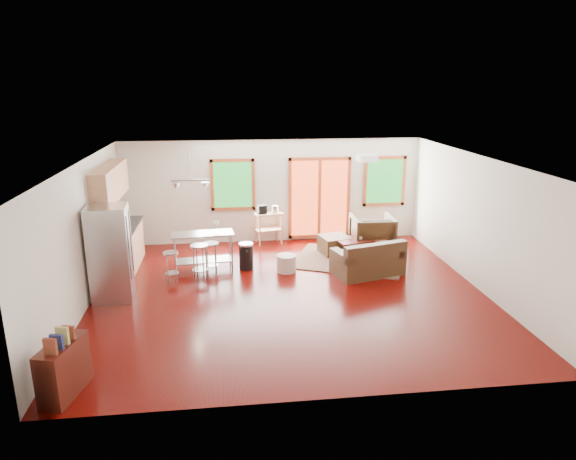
{
  "coord_description": "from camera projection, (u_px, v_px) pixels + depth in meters",
  "views": [
    {
      "loc": [
        -1.17,
        -9.19,
        3.98
      ],
      "look_at": [
        0.0,
        0.3,
        1.2
      ],
      "focal_mm": 32.0,
      "sensor_mm": 36.0,
      "label": 1
    }
  ],
  "objects": [
    {
      "name": "coffee_table",
      "position": [
        358.0,
        241.0,
        12.05
      ],
      "size": [
        1.18,
        0.85,
        0.43
      ],
      "rotation": [
        0.0,
        0.0,
        0.21
      ],
      "color": "#350F09",
      "rests_on": "floor"
    },
    {
      "name": "cabinets",
      "position": [
        118.0,
        230.0,
        10.96
      ],
      "size": [
        0.64,
        2.24,
        2.3
      ],
      "color": "tan",
      "rests_on": "floor"
    },
    {
      "name": "kitchen_cart",
      "position": [
        268.0,
        217.0,
        12.87
      ],
      "size": [
        0.74,
        0.56,
        1.02
      ],
      "rotation": [
        0.0,
        0.0,
        0.21
      ],
      "color": "tan",
      "rests_on": "floor"
    },
    {
      "name": "vase",
      "position": [
        360.0,
        236.0,
        11.99
      ],
      "size": [
        0.21,
        0.22,
        0.29
      ],
      "rotation": [
        0.0,
        0.0,
        -0.34
      ],
      "color": "silver",
      "rests_on": "coffee_table"
    },
    {
      "name": "book",
      "position": [
        376.0,
        236.0,
        11.84
      ],
      "size": [
        0.21,
        0.08,
        0.28
      ],
      "primitive_type": "imported",
      "rotation": [
        0.0,
        0.0,
        -0.26
      ],
      "color": "maroon",
      "rests_on": "coffee_table"
    },
    {
      "name": "bar_stool_a",
      "position": [
        171.0,
        260.0,
        10.44
      ],
      "size": [
        0.35,
        0.35,
        0.65
      ],
      "rotation": [
        0.0,
        0.0,
        0.14
      ],
      "color": "#B7BABC",
      "rests_on": "floor"
    },
    {
      "name": "front_wall",
      "position": [
        326.0,
        308.0,
        6.29
      ],
      "size": [
        7.5,
        0.02,
        2.6
      ],
      "primitive_type": "cube",
      "color": "beige",
      "rests_on": "ground"
    },
    {
      "name": "pendant_light",
      "position": [
        191.0,
        185.0,
        10.68
      ],
      "size": [
        0.8,
        0.18,
        0.79
      ],
      "color": "gray",
      "rests_on": "ceiling"
    },
    {
      "name": "cup",
      "position": [
        216.0,
        223.0,
        11.15
      ],
      "size": [
        0.13,
        0.1,
        0.13
      ],
      "primitive_type": "imported",
      "rotation": [
        0.0,
        0.0,
        0.0
      ],
      "color": "silver",
      "rests_on": "island"
    },
    {
      "name": "ceiling",
      "position": [
        290.0,
        160.0,
        9.28
      ],
      "size": [
        7.5,
        7.0,
        0.02
      ],
      "primitive_type": "cube",
      "color": "silver",
      "rests_on": "ground"
    },
    {
      "name": "french_doors",
      "position": [
        319.0,
        198.0,
        13.13
      ],
      "size": [
        1.6,
        0.05,
        2.1
      ],
      "color": "#B03819",
      "rests_on": "back_wall"
    },
    {
      "name": "rug",
      "position": [
        349.0,
        260.0,
        11.84
      ],
      "size": [
        2.97,
        2.69,
        0.02
      ],
      "primitive_type": "cube",
      "rotation": [
        0.0,
        0.0,
        -0.42
      ],
      "color": "#4A5639",
      "rests_on": "floor"
    },
    {
      "name": "bar_stool_b",
      "position": [
        200.0,
        254.0,
        10.5
      ],
      "size": [
        0.45,
        0.45,
        0.77
      ],
      "rotation": [
        0.0,
        0.0,
        -0.28
      ],
      "color": "#B7BABC",
      "rests_on": "floor"
    },
    {
      "name": "back_wall",
      "position": [
        273.0,
        191.0,
        12.99
      ],
      "size": [
        7.5,
        0.02,
        2.6
      ],
      "primitive_type": "cube",
      "color": "beige",
      "rests_on": "ground"
    },
    {
      "name": "window_right",
      "position": [
        385.0,
        181.0,
        13.22
      ],
      "size": [
        1.1,
        0.05,
        1.3
      ],
      "color": "#17551F",
      "rests_on": "back_wall"
    },
    {
      "name": "window_left",
      "position": [
        233.0,
        185.0,
        12.77
      ],
      "size": [
        1.1,
        0.05,
        1.3
      ],
      "color": "#17551F",
      "rests_on": "back_wall"
    },
    {
      "name": "loveseat",
      "position": [
        368.0,
        261.0,
        10.9
      ],
      "size": [
        1.59,
        1.16,
        0.76
      ],
      "rotation": [
        0.0,
        0.0,
        0.27
      ],
      "color": "#312212",
      "rests_on": "floor"
    },
    {
      "name": "right_wall",
      "position": [
        479.0,
        223.0,
        10.08
      ],
      "size": [
        0.02,
        7.0,
        2.6
      ],
      "primitive_type": "cube",
      "color": "beige",
      "rests_on": "ground"
    },
    {
      "name": "floor",
      "position": [
        290.0,
        294.0,
        10.01
      ],
      "size": [
        7.5,
        7.0,
        0.02
      ],
      "primitive_type": "cube",
      "color": "#350200",
      "rests_on": "ground"
    },
    {
      "name": "bookshelf",
      "position": [
        64.0,
        368.0,
        6.68
      ],
      "size": [
        0.52,
        0.88,
        0.98
      ],
      "rotation": [
        0.0,
        0.0,
        -0.25
      ],
      "color": "#350F09",
      "rests_on": "floor"
    },
    {
      "name": "trash_can",
      "position": [
        246.0,
        256.0,
        11.23
      ],
      "size": [
        0.36,
        0.36,
        0.59
      ],
      "rotation": [
        0.0,
        0.0,
        0.15
      ],
      "color": "black",
      "rests_on": "floor"
    },
    {
      "name": "refrigerator",
      "position": [
        111.0,
        253.0,
        9.52
      ],
      "size": [
        0.78,
        0.75,
        1.81
      ],
      "rotation": [
        0.0,
        0.0,
        0.07
      ],
      "color": "#B7BABC",
      "rests_on": "floor"
    },
    {
      "name": "ottoman",
      "position": [
        335.0,
        245.0,
        12.25
      ],
      "size": [
        0.77,
        0.77,
        0.43
      ],
      "primitive_type": "cube",
      "rotation": [
        0.0,
        0.0,
        0.21
      ],
      "color": "#312212",
      "rests_on": "floor"
    },
    {
      "name": "bar_stool_c",
      "position": [
        211.0,
        251.0,
        10.82
      ],
      "size": [
        0.35,
        0.35,
        0.71
      ],
      "rotation": [
        0.0,
        0.0,
        -0.06
      ],
      "color": "#B7BABC",
      "rests_on": "floor"
    },
    {
      "name": "armchair",
      "position": [
        372.0,
        232.0,
        12.35
      ],
      "size": [
        1.0,
        0.94,
        0.99
      ],
      "primitive_type": "imported",
      "rotation": [
        0.0,
        0.0,
        3.1
      ],
      "color": "#312212",
      "rests_on": "floor"
    },
    {
      "name": "island",
      "position": [
        203.0,
        245.0,
        11.1
      ],
      "size": [
        1.37,
        0.65,
        0.84
      ],
      "rotation": [
        0.0,
        0.0,
        0.1
      ],
      "color": "#B7BABC",
      "rests_on": "floor"
    },
    {
      "name": "ceiling_flush",
      "position": [
        367.0,
        158.0,
        10.06
      ],
      "size": [
        0.35,
        0.35,
        0.12
      ],
      "primitive_type": "cube",
      "color": "white",
      "rests_on": "ceiling"
    },
    {
      "name": "pouf",
      "position": [
        286.0,
        263.0,
        11.1
      ],
      "size": [
        0.44,
        0.44,
        0.37
      ],
      "primitive_type": "cylinder",
      "rotation": [
        0.0,
        0.0,
        0.03
      ],
      "color": "beige",
      "rests_on": "floor"
    },
    {
      "name": "left_wall",
      "position": [
        82.0,
        236.0,
        9.2
      ],
      "size": [
        0.02,
        7.0,
        2.6
      ],
      "primitive_type": "cube",
      "color": "beige",
      "rests_on": "ground"
    }
  ]
}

